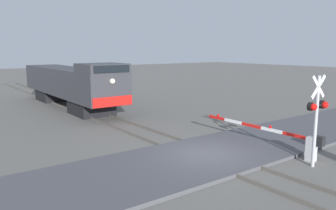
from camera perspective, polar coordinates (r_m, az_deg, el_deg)
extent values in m
plane|color=#605E59|center=(15.25, 6.49, -8.82)|extent=(160.00, 160.00, 0.00)
cube|color=#59544C|center=(14.77, 4.43, -9.09)|extent=(0.08, 80.00, 0.15)
cube|color=#59544C|center=(15.70, 8.43, -8.03)|extent=(0.08, 80.00, 0.15)
cube|color=#47474C|center=(15.22, 6.50, -8.54)|extent=(36.00, 4.97, 0.16)
cube|color=black|center=(25.41, -12.97, -0.37)|extent=(2.53, 3.20, 1.05)
cube|color=black|center=(33.34, -18.89, 1.67)|extent=(2.53, 3.20, 1.05)
cube|color=#333338|center=(29.14, -16.48, 3.91)|extent=(2.98, 15.54, 2.17)
cube|color=#333338|center=(23.18, -11.17, 6.22)|extent=(2.92, 2.82, 0.60)
cube|color=black|center=(21.89, -9.54, 6.08)|extent=(2.53, 0.06, 0.48)
cube|color=red|center=(22.10, -9.37, 0.59)|extent=(2.83, 0.08, 0.64)
sphere|color=#F2EACC|center=(21.93, -9.46, 4.02)|extent=(0.36, 0.36, 0.36)
cylinder|color=#ADADB2|center=(14.73, 23.90, -2.68)|extent=(0.14, 0.14, 3.75)
cube|color=white|center=(14.52, 24.27, 2.83)|extent=(0.95, 0.04, 0.95)
cube|color=white|center=(14.52, 24.27, 2.83)|extent=(0.95, 0.04, 0.95)
cube|color=black|center=(14.61, 24.07, -0.09)|extent=(1.04, 0.08, 0.08)
sphere|color=red|center=(14.20, 23.59, -0.31)|extent=(0.28, 0.28, 0.28)
sphere|color=red|center=(14.93, 25.20, 0.02)|extent=(0.28, 0.28, 0.28)
cylinder|color=black|center=(14.26, 23.17, -0.24)|extent=(0.34, 0.14, 0.34)
cylinder|color=black|center=(14.99, 24.80, 0.08)|extent=(0.34, 0.14, 0.34)
cube|color=silver|center=(15.74, 23.25, -6.94)|extent=(0.36, 0.36, 1.07)
cube|color=black|center=(15.46, 24.47, -5.64)|extent=(0.28, 0.36, 0.40)
cube|color=red|center=(16.03, 20.85, -4.89)|extent=(0.10, 1.22, 0.14)
cube|color=white|center=(16.69, 17.31, -4.13)|extent=(0.10, 1.22, 0.14)
cube|color=red|center=(17.42, 14.07, -3.43)|extent=(0.10, 1.22, 0.14)
cube|color=white|center=(18.20, 11.10, -2.77)|extent=(0.10, 1.22, 0.14)
cube|color=red|center=(19.02, 8.38, -2.16)|extent=(0.10, 1.22, 0.14)
sphere|color=red|center=(16.72, 17.04, -3.60)|extent=(0.14, 0.14, 0.14)
sphere|color=red|center=(18.94, 8.56, -1.78)|extent=(0.14, 0.14, 0.14)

